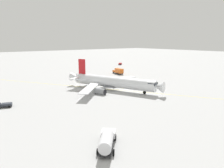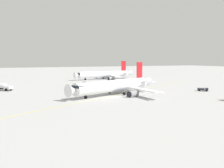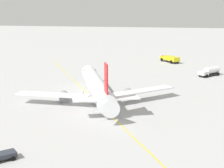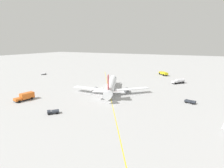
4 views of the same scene
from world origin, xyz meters
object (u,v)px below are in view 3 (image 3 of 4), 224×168
at_px(fire_tender_truck, 170,59).
at_px(baggage_truck_truck_extra, 2,156).
at_px(fuel_tanker_truck, 210,71).
at_px(airliner_main, 97,88).

xyz_separation_m(fire_tender_truck, baggage_truck_truck_extra, (-19.65, -93.80, -0.82)).
bearing_deg(fuel_tanker_truck, baggage_truck_truck_extra, 16.53).
xyz_separation_m(airliner_main, fire_tender_truck, (14.56, 59.45, -1.32)).
xyz_separation_m(airliner_main, baggage_truck_truck_extra, (-5.09, -34.34, -2.14)).
bearing_deg(airliner_main, baggage_truck_truck_extra, 149.60).
distance_m(airliner_main, fuel_tanker_truck, 44.53).
xyz_separation_m(airliner_main, fuel_tanker_truck, (28.17, 34.46, -1.30)).
bearing_deg(airliner_main, fuel_tanker_truck, -61.24).
relative_size(fuel_tanker_truck, baggage_truck_truck_extra, 1.89).
distance_m(fire_tender_truck, baggage_truck_truck_extra, 95.84).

